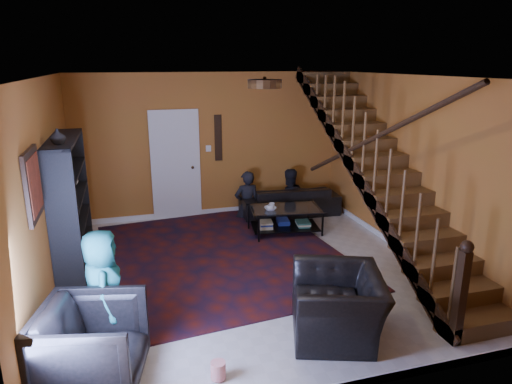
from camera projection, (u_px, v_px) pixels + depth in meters
floor at (248, 270)px, 6.78m from camera, size 5.50×5.50×0.00m
room at (150, 244)px, 7.64m from camera, size 5.50×5.50×5.50m
staircase at (381, 170)px, 6.96m from camera, size 0.95×5.02×3.18m
bookshelf at (72, 211)px, 6.42m from camera, size 0.35×1.80×2.00m
door at (176, 167)px, 8.82m from camera, size 0.82×0.05×2.05m
framed_picture at (33, 184)px, 4.77m from camera, size 0.04×0.74×0.74m
wall_hanging at (218, 138)px, 8.91m from camera, size 0.14×0.03×0.90m
ceiling_fixture at (265, 84)px, 5.28m from camera, size 0.40×0.40×0.10m
rug at (223, 255)px, 7.30m from camera, size 3.95×4.40×0.02m
sofa at (289, 200)px, 9.22m from camera, size 2.00×0.88×0.57m
armchair_left at (92, 346)px, 4.26m from camera, size 1.12×1.10×0.85m
armchair_right at (338, 305)px, 5.12m from camera, size 1.28×1.37×0.72m
person_adult_a at (247, 205)px, 9.05m from camera, size 0.52×0.36×1.38m
person_adult_b at (289, 202)px, 9.28m from camera, size 0.67×0.52×1.38m
person_child at (103, 290)px, 4.82m from camera, size 0.45×0.67×1.33m
coffee_table at (285, 218)px, 8.19m from camera, size 1.34×0.91×0.47m
cup_a at (270, 208)px, 7.99m from camera, size 0.16×0.16×0.10m
cup_b at (272, 206)px, 8.11m from camera, size 0.13×0.13×0.09m
bowl at (270, 209)px, 8.01m from camera, size 0.25×0.25×0.05m
vase at (58, 136)px, 5.65m from camera, size 0.18×0.18×0.19m
popcorn_bucket at (218, 370)px, 4.43m from camera, size 0.20×0.20×0.17m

